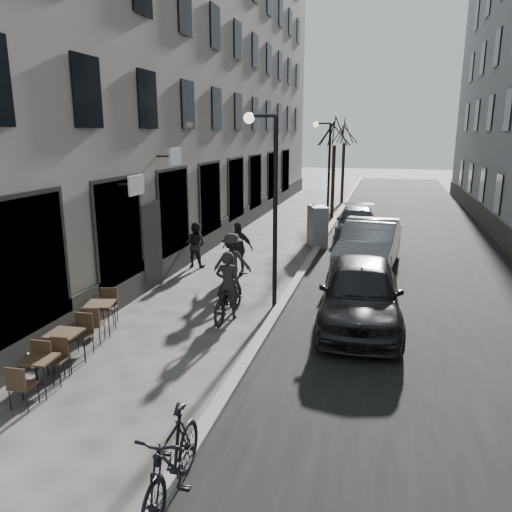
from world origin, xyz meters
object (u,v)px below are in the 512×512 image
at_px(pedestrian_mid, 232,262).
at_px(tree_far, 345,131).
at_px(bistro_set_b, 65,346).
at_px(pedestrian_near, 195,245).
at_px(tree_near, 335,131).
at_px(car_mid, 369,245).
at_px(bicycle, 228,297).
at_px(streetlamp_far, 326,163).
at_px(bistro_set_a, 40,372).
at_px(pedestrian_far, 238,248).
at_px(streetlamp_near, 269,190).
at_px(bistro_set_c, 101,315).
at_px(car_far, 357,223).
at_px(utility_cabinet, 317,226).
at_px(moped, 172,461).
at_px(sign_board, 33,345).
at_px(car_near, 360,292).

bearing_deg(pedestrian_mid, tree_far, -104.24).
bearing_deg(bistro_set_b, pedestrian_near, 89.64).
distance_m(tree_near, car_mid, 11.23).
distance_m(tree_near, pedestrian_near, 12.72).
height_order(tree_far, bicycle, tree_far).
height_order(streetlamp_far, car_mid, streetlamp_far).
xyz_separation_m(bistro_set_a, pedestrian_mid, (1.53, 6.73, 0.45)).
distance_m(pedestrian_mid, pedestrian_far, 1.68).
height_order(streetlamp_near, pedestrian_far, streetlamp_near).
distance_m(bistro_set_c, car_far, 13.77).
relative_size(bicycle, pedestrian_mid, 1.18).
bearing_deg(car_far, tree_far, 95.85).
xyz_separation_m(bistro_set_b, utility_cabinet, (3.36, 12.20, 0.38)).
bearing_deg(moped, pedestrian_mid, 99.69).
bearing_deg(pedestrian_far, sign_board, -105.24).
bearing_deg(pedestrian_far, car_near, -39.17).
bearing_deg(car_far, moped, -96.69).
bearing_deg(sign_board, bistro_set_a, -56.58).
height_order(streetlamp_near, sign_board, streetlamp_near).
bearing_deg(car_far, bistro_set_a, -109.40).
distance_m(tree_far, moped, 28.79).
relative_size(tree_near, car_far, 1.28).
bearing_deg(bistro_set_c, utility_cabinet, 56.21).
bearing_deg(tree_near, sign_board, -101.28).
height_order(pedestrian_near, car_far, pedestrian_near).
height_order(pedestrian_far, moped, pedestrian_far).
relative_size(sign_board, car_near, 0.21).
height_order(bistro_set_b, car_far, car_far).
xyz_separation_m(car_mid, car_far, (-0.74, 5.24, -0.18)).
xyz_separation_m(tree_far, moped, (0.45, -28.50, -4.07)).
height_order(bistro_set_c, bicycle, bicycle).
relative_size(pedestrian_near, pedestrian_mid, 0.91).
relative_size(bistro_set_c, car_far, 0.35).
xyz_separation_m(streetlamp_near, pedestrian_far, (-1.70, 2.81, -2.28)).
distance_m(streetlamp_near, moped, 7.95).
distance_m(streetlamp_far, bicycle, 13.37).
bearing_deg(tree_far, car_far, -81.43).
xyz_separation_m(bicycle, car_near, (3.27, 0.39, 0.29)).
bearing_deg(bistro_set_a, bistro_set_c, 94.96).
distance_m(bistro_set_a, utility_cabinet, 13.57).
bearing_deg(streetlamp_near, utility_cabinet, 87.96).
relative_size(utility_cabinet, pedestrian_near, 1.07).
height_order(streetlamp_far, car_near, streetlamp_far).
bearing_deg(streetlamp_near, bistro_set_b, -123.96).
bearing_deg(car_mid, tree_far, 103.91).
distance_m(tree_far, utility_cabinet, 13.92).
bearing_deg(tree_near, utility_cabinet, -88.45).
relative_size(utility_cabinet, pedestrian_mid, 0.97).
height_order(bistro_set_b, pedestrian_mid, pedestrian_mid).
relative_size(bistro_set_a, bicycle, 0.68).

